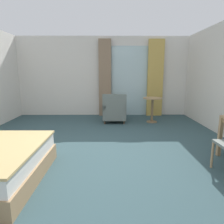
# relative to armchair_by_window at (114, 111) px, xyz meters

# --- Properties ---
(ground) EXTENTS (6.42, 7.77, 0.10)m
(ground) POSITION_rel_armchair_by_window_xyz_m (-0.37, -2.53, -0.39)
(ground) COLOR #334C51
(wall_back) EXTENTS (6.02, 0.12, 2.68)m
(wall_back) POSITION_rel_armchair_by_window_xyz_m (-0.37, 1.10, 0.99)
(wall_back) COLOR silver
(wall_back) RESTS_ON ground
(balcony_glass_door) EXTENTS (1.27, 0.02, 2.35)m
(balcony_glass_door) POSITION_rel_armchair_by_window_xyz_m (0.55, 1.02, 0.83)
(balcony_glass_door) COLOR silver
(balcony_glass_door) RESTS_ON ground
(curtain_panel_left) EXTENTS (0.42, 0.10, 2.56)m
(curtain_panel_left) POSITION_rel_armchair_by_window_xyz_m (-0.30, 0.92, 0.94)
(curtain_panel_left) COLOR #897056
(curtain_panel_left) RESTS_ON ground
(curtain_panel_right) EXTENTS (0.52, 0.10, 2.56)m
(curtain_panel_right) POSITION_rel_armchair_by_window_xyz_m (1.41, 0.92, 0.94)
(curtain_panel_right) COLOR tan
(curtain_panel_right) RESTS_ON ground
(armchair_by_window) EXTENTS (0.70, 0.79, 0.87)m
(armchair_by_window) POSITION_rel_armchair_by_window_xyz_m (0.00, 0.00, 0.00)
(armchair_by_window) COLOR slate
(armchair_by_window) RESTS_ON ground
(round_cafe_table) EXTENTS (0.56, 0.56, 0.75)m
(round_cafe_table) POSITION_rel_armchair_by_window_xyz_m (1.14, -0.05, 0.20)
(round_cafe_table) COLOR tan
(round_cafe_table) RESTS_ON ground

